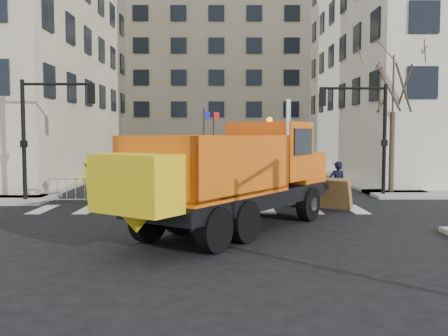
{
  "coord_description": "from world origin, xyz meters",
  "views": [
    {
      "loc": [
        0.75,
        -14.41,
        3.07
      ],
      "look_at": [
        0.78,
        2.5,
        1.88
      ],
      "focal_mm": 40.0,
      "sensor_mm": 36.0,
      "label": 1
    }
  ],
  "objects_px": {
    "plow_truck": "(233,173)",
    "cop_b": "(275,181)",
    "cop_c": "(297,186)",
    "newspaper_box": "(314,189)",
    "worker": "(90,179)",
    "cop_a": "(337,184)"
  },
  "relations": [
    {
      "from": "plow_truck",
      "to": "cop_b",
      "type": "xyz_separation_m",
      "value": [
        1.96,
        6.01,
        -0.84
      ]
    },
    {
      "from": "plow_truck",
      "to": "cop_b",
      "type": "distance_m",
      "value": 6.37
    },
    {
      "from": "cop_c",
      "to": "newspaper_box",
      "type": "bearing_deg",
      "value": 138.13
    },
    {
      "from": "plow_truck",
      "to": "worker",
      "type": "xyz_separation_m",
      "value": [
        -6.08,
        6.22,
        -0.76
      ]
    },
    {
      "from": "cop_a",
      "to": "worker",
      "type": "relative_size",
      "value": 1.02
    },
    {
      "from": "cop_a",
      "to": "cop_b",
      "type": "relative_size",
      "value": 0.95
    },
    {
      "from": "cop_a",
      "to": "worker",
      "type": "height_order",
      "value": "worker"
    },
    {
      "from": "plow_truck",
      "to": "cop_c",
      "type": "height_order",
      "value": "plow_truck"
    },
    {
      "from": "plow_truck",
      "to": "cop_a",
      "type": "xyz_separation_m",
      "value": [
        4.49,
        5.35,
        -0.9
      ]
    },
    {
      "from": "worker",
      "to": "cop_a",
      "type": "bearing_deg",
      "value": -34.14
    },
    {
      "from": "cop_c",
      "to": "plow_truck",
      "type": "bearing_deg",
      "value": 0.26
    },
    {
      "from": "plow_truck",
      "to": "cop_b",
      "type": "relative_size",
      "value": 5.21
    },
    {
      "from": "cop_b",
      "to": "newspaper_box",
      "type": "bearing_deg",
      "value": -167.13
    },
    {
      "from": "cop_b",
      "to": "newspaper_box",
      "type": "xyz_separation_m",
      "value": [
        1.57,
        -0.5,
        -0.3
      ]
    },
    {
      "from": "plow_truck",
      "to": "newspaper_box",
      "type": "bearing_deg",
      "value": 1.72
    },
    {
      "from": "cop_c",
      "to": "cop_b",
      "type": "bearing_deg",
      "value": -103.97
    },
    {
      "from": "newspaper_box",
      "to": "cop_b",
      "type": "bearing_deg",
      "value": 178.32
    },
    {
      "from": "cop_a",
      "to": "newspaper_box",
      "type": "xyz_separation_m",
      "value": [
        -0.96,
        0.15,
        -0.25
      ]
    },
    {
      "from": "cop_c",
      "to": "newspaper_box",
      "type": "relative_size",
      "value": 1.61
    },
    {
      "from": "worker",
      "to": "newspaper_box",
      "type": "relative_size",
      "value": 1.7
    },
    {
      "from": "cop_b",
      "to": "cop_c",
      "type": "height_order",
      "value": "cop_b"
    },
    {
      "from": "cop_b",
      "to": "worker",
      "type": "distance_m",
      "value": 8.04
    }
  ]
}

